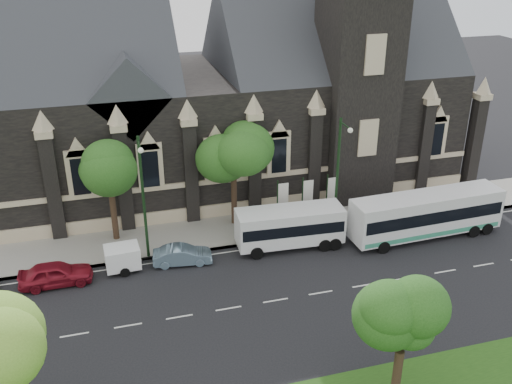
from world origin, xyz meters
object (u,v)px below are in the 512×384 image
object	(u,v)px
tour_coach	(427,214)
street_lamp_near	(339,170)
shuttle_bus	(290,225)
tree_park_east	(405,321)
street_lamp_mid	(143,193)
banner_flag_left	(281,200)
banner_flag_right	(330,193)
tree_walk_right	(235,153)
tree_walk_left	(111,167)
box_trailer	(122,257)
sedan	(182,255)
banner_flag_center	(306,197)
car_far_red	(56,274)

from	to	relation	value
tour_coach	street_lamp_near	bearing A→B (deg)	156.89
shuttle_bus	tree_park_east	bearing A→B (deg)	-86.04
street_lamp_mid	shuttle_bus	size ratio (longest dim) A/B	1.16
street_lamp_mid	banner_flag_left	xyz separation A→B (m)	(10.29, 1.91, -2.73)
shuttle_bus	banner_flag_right	bearing A→B (deg)	37.54
tour_coach	tree_walk_right	bearing A→B (deg)	153.01
tree_walk_left	box_trailer	size ratio (longest dim) A/B	2.30
tour_coach	tree_park_east	bearing A→B (deg)	-127.72
sedan	street_lamp_near	bearing A→B (deg)	-76.87
tree_park_east	banner_flag_right	bearing A→B (deg)	77.35
tree_walk_right	street_lamp_mid	distance (m)	8.10
street_lamp_near	sedan	size ratio (longest dim) A/B	2.25
street_lamp_near	street_lamp_mid	world-z (taller)	same
banner_flag_right	tree_walk_right	bearing A→B (deg)	166.40
street_lamp_mid	banner_flag_center	size ratio (longest dim) A/B	2.25
shuttle_bus	car_far_red	distance (m)	16.13
tour_coach	box_trailer	size ratio (longest dim) A/B	3.55
banner_flag_right	tour_coach	xyz separation A→B (m)	(5.90, -4.26, -0.52)
banner_flag_center	tree_walk_right	bearing A→B (deg)	161.36
sedan	shuttle_bus	bearing A→B (deg)	-81.13
shuttle_bus	tour_coach	bearing A→B (deg)	-4.29
banner_flag_center	shuttle_bus	size ratio (longest dim) A/B	0.51
tree_walk_right	banner_flag_left	xyz separation A→B (m)	(3.08, -1.71, -3.43)
banner_flag_left	street_lamp_near	bearing A→B (deg)	-27.18
tour_coach	shuttle_bus	size ratio (longest dim) A/B	1.51
tree_park_east	shuttle_bus	size ratio (longest dim) A/B	0.81
banner_flag_right	car_far_red	size ratio (longest dim) A/B	0.87
tour_coach	banner_flag_left	bearing A→B (deg)	154.44
tree_walk_right	shuttle_bus	xyz separation A→B (m)	(2.81, -4.61, -4.11)
street_lamp_mid	banner_flag_left	distance (m)	10.81
tree_walk_right	banner_flag_right	world-z (taller)	tree_walk_right
shuttle_bus	car_far_red	world-z (taller)	shuttle_bus
banner_flag_right	street_lamp_near	bearing A→B (deg)	-98.56
tree_walk_right	street_lamp_near	world-z (taller)	street_lamp_near
banner_flag_center	box_trailer	bearing A→B (deg)	-168.67
tree_walk_right	banner_flag_center	world-z (taller)	tree_walk_right
banner_flag_center	box_trailer	distance (m)	14.43
street_lamp_mid	car_far_red	size ratio (longest dim) A/B	1.95
tour_coach	car_far_red	distance (m)	26.30
tree_walk_left	shuttle_bus	size ratio (longest dim) A/B	0.98
banner_flag_right	car_far_red	bearing A→B (deg)	-170.60
street_lamp_mid	sedan	distance (m)	5.10
banner_flag_center	shuttle_bus	world-z (taller)	banner_flag_center
tree_park_east	banner_flag_left	world-z (taller)	tree_park_east
tree_walk_left	car_far_red	size ratio (longest dim) A/B	1.66
tree_park_east	street_lamp_near	distance (m)	16.86
tree_walk_right	banner_flag_center	xyz separation A→B (m)	(5.08, -1.71, -3.43)
tree_park_east	car_far_red	size ratio (longest dim) A/B	1.36
tree_walk_left	car_far_red	xyz separation A→B (m)	(-4.28, -5.07, -4.95)
street_lamp_near	shuttle_bus	distance (m)	5.33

